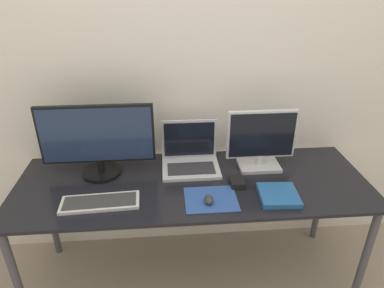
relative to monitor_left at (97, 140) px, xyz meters
name	(u,v)px	position (x,y,z in m)	size (l,w,h in m)	color
wall_back	(187,62)	(0.50, 0.27, 0.34)	(7.00, 0.05, 2.50)	silver
desk	(193,192)	(0.50, -0.13, -0.28)	(1.89, 0.66, 0.70)	black
monitor_left	(97,140)	(0.00, 0.00, 0.00)	(0.61, 0.21, 0.41)	black
monitor_right	(261,141)	(0.89, 0.00, -0.04)	(0.39, 0.16, 0.35)	silver
laptop	(191,156)	(0.50, 0.05, -0.15)	(0.32, 0.25, 0.25)	silver
keyboard	(100,202)	(0.03, -0.28, -0.20)	(0.38, 0.16, 0.02)	silver
mousepad	(211,199)	(0.58, -0.29, -0.21)	(0.26, 0.22, 0.00)	#2D519E
mouse	(209,200)	(0.56, -0.32, -0.19)	(0.04, 0.07, 0.03)	#333333
book	(279,195)	(0.91, -0.30, -0.20)	(0.20, 0.21, 0.03)	#235B9E
power_brick	(237,182)	(0.73, -0.18, -0.19)	(0.07, 0.10, 0.04)	black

